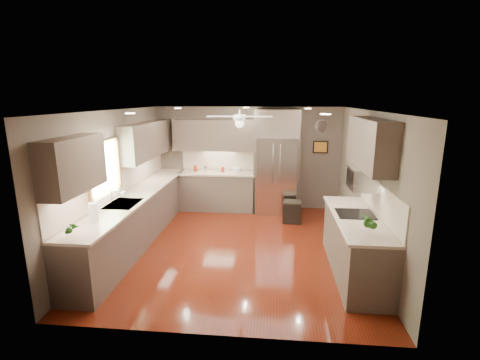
% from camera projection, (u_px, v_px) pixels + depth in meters
% --- Properties ---
extents(floor, '(5.00, 5.00, 0.00)m').
position_uv_depth(floor, '(238.00, 247.00, 6.48)').
color(floor, '#50170A').
rests_on(floor, ground).
extents(ceiling, '(5.00, 5.00, 0.00)m').
position_uv_depth(ceiling, '(238.00, 110.00, 5.91)').
color(ceiling, white).
rests_on(ceiling, ground).
extents(wall_back, '(4.50, 0.00, 4.50)m').
position_uv_depth(wall_back, '(248.00, 158.00, 8.62)').
color(wall_back, '#62564B').
rests_on(wall_back, ground).
extents(wall_front, '(4.50, 0.00, 4.50)m').
position_uv_depth(wall_front, '(215.00, 235.00, 3.77)').
color(wall_front, '#62564B').
rests_on(wall_front, ground).
extents(wall_left, '(0.00, 5.00, 5.00)m').
position_uv_depth(wall_left, '(117.00, 179.00, 6.40)').
color(wall_left, '#62564B').
rests_on(wall_left, ground).
extents(wall_right, '(0.00, 5.00, 5.00)m').
position_uv_depth(wall_right, '(368.00, 185.00, 5.98)').
color(wall_right, '#62564B').
rests_on(wall_right, ground).
extents(canister_a, '(0.12, 0.12, 0.15)m').
position_uv_depth(canister_a, '(195.00, 168.00, 8.51)').
color(canister_a, maroon).
rests_on(canister_a, back_run).
extents(canister_b, '(0.11, 0.11, 0.13)m').
position_uv_depth(canister_b, '(206.00, 169.00, 8.53)').
color(canister_b, silver).
rests_on(canister_b, back_run).
extents(canister_c, '(0.12, 0.12, 0.17)m').
position_uv_depth(canister_c, '(217.00, 168.00, 8.49)').
color(canister_c, '#C3BD92').
rests_on(canister_c, back_run).
extents(canister_d, '(0.11, 0.11, 0.13)m').
position_uv_depth(canister_d, '(223.00, 170.00, 8.45)').
color(canister_d, maroon).
rests_on(canister_d, back_run).
extents(soap_bottle, '(0.08, 0.08, 0.17)m').
position_uv_depth(soap_bottle, '(124.00, 193.00, 6.27)').
color(soap_bottle, white).
rests_on(soap_bottle, left_run).
extents(potted_plant_left, '(0.15, 0.11, 0.27)m').
position_uv_depth(potted_plant_left, '(71.00, 228.00, 4.46)').
color(potted_plant_left, '#235819').
rests_on(potted_plant_left, left_run).
extents(potted_plant_right, '(0.22, 0.20, 0.32)m').
position_uv_depth(potted_plant_right, '(368.00, 222.00, 4.62)').
color(potted_plant_right, '#235819').
rests_on(potted_plant_right, right_run).
extents(bowl, '(0.24, 0.24, 0.05)m').
position_uv_depth(bowl, '(237.00, 171.00, 8.43)').
color(bowl, '#C3BD92').
rests_on(bowl, back_run).
extents(left_run, '(0.65, 4.70, 1.45)m').
position_uv_depth(left_run, '(138.00, 216.00, 6.70)').
color(left_run, brown).
rests_on(left_run, ground).
extents(back_run, '(1.85, 0.65, 1.45)m').
position_uv_depth(back_run, '(218.00, 190.00, 8.57)').
color(back_run, brown).
rests_on(back_run, ground).
extents(uppers, '(4.50, 4.70, 0.95)m').
position_uv_depth(uppers, '(204.00, 142.00, 6.81)').
color(uppers, brown).
rests_on(uppers, wall_left).
extents(window, '(0.05, 1.12, 0.92)m').
position_uv_depth(window, '(104.00, 168.00, 5.85)').
color(window, '#BFF2B2').
rests_on(window, wall_left).
extents(sink, '(0.50, 0.70, 0.32)m').
position_uv_depth(sink, '(123.00, 205.00, 5.97)').
color(sink, silver).
rests_on(sink, left_run).
extents(refrigerator, '(1.06, 0.75, 2.45)m').
position_uv_depth(refrigerator, '(276.00, 164.00, 8.23)').
color(refrigerator, silver).
rests_on(refrigerator, ground).
extents(right_run, '(0.70, 2.20, 1.45)m').
position_uv_depth(right_run, '(356.00, 244.00, 5.42)').
color(right_run, brown).
rests_on(right_run, ground).
extents(microwave, '(0.43, 0.55, 0.34)m').
position_uv_depth(microwave, '(363.00, 178.00, 5.42)').
color(microwave, silver).
rests_on(microwave, wall_right).
extents(ceiling_fan, '(1.18, 1.18, 0.32)m').
position_uv_depth(ceiling_fan, '(239.00, 119.00, 6.23)').
color(ceiling_fan, white).
rests_on(ceiling_fan, ceiling).
extents(recessed_lights, '(2.84, 3.14, 0.01)m').
position_uv_depth(recessed_lights, '(238.00, 110.00, 6.30)').
color(recessed_lights, white).
rests_on(recessed_lights, ceiling).
extents(wall_clock, '(0.30, 0.03, 0.30)m').
position_uv_depth(wall_clock, '(322.00, 126.00, 8.25)').
color(wall_clock, white).
rests_on(wall_clock, wall_back).
extents(framed_print, '(0.36, 0.03, 0.30)m').
position_uv_depth(framed_print, '(320.00, 147.00, 8.36)').
color(framed_print, black).
rests_on(framed_print, wall_back).
extents(stool, '(0.42, 0.42, 0.47)m').
position_uv_depth(stool, '(292.00, 211.00, 7.74)').
color(stool, black).
rests_on(stool, ground).
extents(paper_towel, '(0.13, 0.13, 0.32)m').
position_uv_depth(paper_towel, '(93.00, 213.00, 5.04)').
color(paper_towel, white).
rests_on(paper_towel, left_run).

